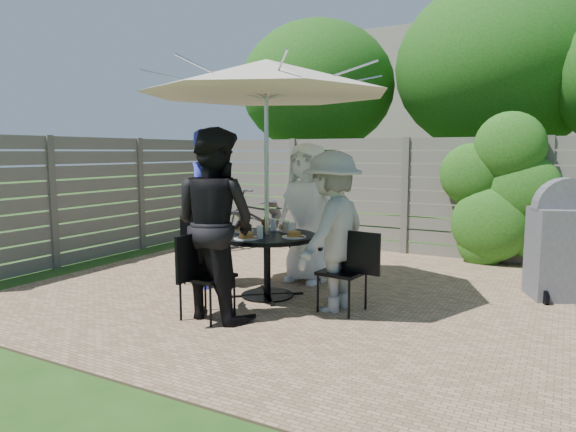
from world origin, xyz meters
The scene contains 23 objects.
backyard_envelope centered at (0.09, 10.29, 2.61)m, with size 60.00×60.00×5.00m.
patio_table centered at (-0.65, -0.15, 0.50)m, with size 1.20×1.20×0.72m.
umbrella centered at (-0.65, -0.15, 2.41)m, with size 2.95×2.95×2.60m.
chair_back centered at (-0.55, 0.81, 0.28)m, with size 0.44×0.67×0.92m.
person_back centered at (-0.56, 0.68, 0.87)m, with size 0.85×0.55×1.74m, color white.
chair_left centered at (-1.61, -0.05, 0.26)m, with size 0.64×0.45×0.85m.
person_left centered at (-1.48, -0.06, 0.95)m, with size 0.69×0.45×1.89m, color #282FB0.
chair_front centered at (-0.75, -1.11, 0.26)m, with size 0.44×0.64×0.88m.
person_front centered at (-0.74, -0.97, 0.93)m, with size 0.90×0.70×1.86m, color black.
chair_right centered at (0.31, -0.25, 0.26)m, with size 0.64×0.45×0.85m.
person_right centered at (0.17, -0.24, 0.82)m, with size 1.06×0.61×1.64m, color #979894.
plate_back centered at (-0.61, 0.21, 0.74)m, with size 0.26×0.26×0.06m.
plate_left centered at (-1.01, -0.11, 0.74)m, with size 0.26×0.26×0.06m.
plate_front centered at (-0.69, -0.51, 0.74)m, with size 0.26×0.26×0.06m.
plate_right centered at (-0.29, -0.19, 0.74)m, with size 0.26×0.26×0.06m.
glass_back centered at (-0.73, 0.12, 0.79)m, with size 0.07×0.07×0.14m, color silver.
glass_left centered at (-0.92, -0.23, 0.79)m, with size 0.07×0.07×0.14m, color silver.
glass_front centered at (-0.57, -0.42, 0.79)m, with size 0.07×0.07×0.14m, color silver.
glass_right centered at (-0.38, -0.07, 0.79)m, with size 0.07×0.07×0.14m, color silver.
syrup_jug centered at (-0.71, -0.09, 0.80)m, with size 0.09×0.09×0.16m, color #59280C.
coffee_cup centered at (-0.53, 0.06, 0.78)m, with size 0.08×0.08×0.12m, color #C6B293.
bicycle centered at (-2.46, 2.60, 0.51)m, with size 0.68×1.95×1.03m, color #333338.
bbq_grill centered at (2.24, 1.34, 0.61)m, with size 0.80×0.72×1.35m.
Camera 1 is at (2.24, -4.95, 1.63)m, focal length 32.00 mm.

